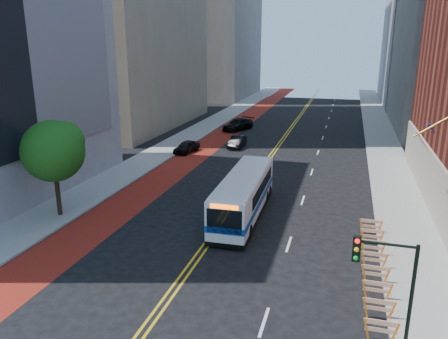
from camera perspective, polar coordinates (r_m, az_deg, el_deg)
name	(u,v)px	position (r m, az deg, el deg)	size (l,w,h in m)	color
ground	(179,283)	(23.10, -5.93, -14.53)	(160.00, 160.00, 0.00)	black
sidewalk_left	(178,143)	(53.47, -6.07, 3.51)	(4.00, 140.00, 0.15)	gray
sidewalk_right	(386,156)	(49.94, 20.45, 1.65)	(4.00, 140.00, 0.15)	gray
bus_lane_paint	(208,145)	(52.18, -2.09, 3.20)	(3.60, 140.00, 0.01)	maroon
center_line_inner	(274,149)	(50.37, 6.53, 2.62)	(0.14, 140.00, 0.01)	gold
center_line_outer	(277,150)	(50.31, 6.93, 2.59)	(0.14, 140.00, 0.01)	gold
lane_dashes	(323,138)	(57.63, 12.76, 4.06)	(0.14, 98.20, 0.01)	silver
construction_barriers	(375,265)	(24.52, 19.10, -11.67)	(1.42, 10.91, 1.00)	orange
street_tree	(54,149)	(31.59, -21.32, 2.55)	(4.20, 4.20, 6.70)	black
traffic_signal	(387,279)	(16.98, 20.48, -13.24)	(2.21, 0.34, 5.07)	black
transit_bus	(244,194)	(30.58, 2.66, -3.25)	(2.71, 11.13, 3.04)	silver
car_a	(187,147)	(48.69, -4.91, 2.99)	(1.56, 3.88, 1.32)	black
car_b	(237,142)	(50.97, 1.73, 3.65)	(1.41, 4.04, 1.33)	black
car_c	(238,124)	(61.22, 1.84, 5.90)	(2.21, 5.43, 1.58)	black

